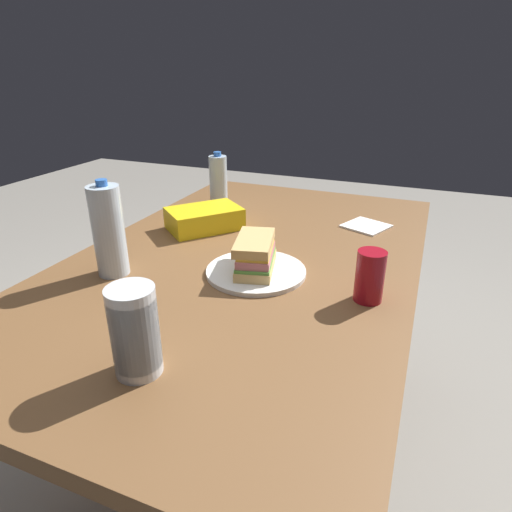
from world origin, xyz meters
name	(u,v)px	position (x,y,z in m)	size (l,w,h in m)	color
ground_plane	(248,455)	(0.00, 0.00, 0.00)	(8.00, 8.00, 0.00)	gray
dining_table	(247,287)	(0.00, 0.00, 0.68)	(1.50, 0.93, 0.78)	brown
paper_plate	(256,271)	(-0.09, -0.07, 0.78)	(0.26, 0.26, 0.01)	white
sandwich	(255,254)	(-0.09, -0.06, 0.83)	(0.20, 0.14, 0.08)	#DBB26B
soda_can_red	(370,276)	(-0.12, -0.36, 0.84)	(0.07, 0.07, 0.12)	maroon
chip_bag	(204,218)	(0.16, 0.22, 0.81)	(0.23, 0.15, 0.07)	yellow
water_bottle_tall	(218,181)	(0.41, 0.29, 0.87)	(0.07, 0.07, 0.20)	silver
plastic_cup_stack	(135,331)	(-0.53, -0.02, 0.86)	(0.08, 0.08, 0.17)	silver
water_bottle_spare	(109,231)	(-0.23, 0.28, 0.90)	(0.08, 0.08, 0.25)	silver
paper_napkin	(366,226)	(0.37, -0.28, 0.78)	(0.13, 0.13, 0.01)	white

